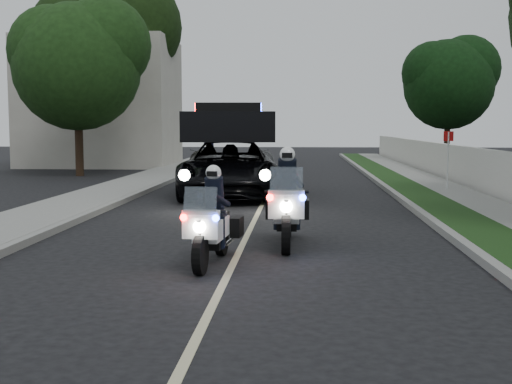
# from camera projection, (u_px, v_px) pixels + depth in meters

# --- Properties ---
(ground) EXTENTS (120.00, 120.00, 0.00)m
(ground) POSITION_uv_depth(u_px,v_px,m) (235.00, 261.00, 11.23)
(ground) COLOR black
(ground) RESTS_ON ground
(curb_right) EXTENTS (0.20, 60.00, 0.15)m
(curb_right) POSITION_uv_depth(u_px,v_px,m) (397.00, 196.00, 20.88)
(curb_right) COLOR gray
(curb_right) RESTS_ON ground
(grass_verge) EXTENTS (1.20, 60.00, 0.16)m
(grass_verge) POSITION_uv_depth(u_px,v_px,m) (420.00, 196.00, 20.84)
(grass_verge) COLOR #193814
(grass_verge) RESTS_ON ground
(sidewalk_right) EXTENTS (1.40, 60.00, 0.16)m
(sidewalk_right) POSITION_uv_depth(u_px,v_px,m) (463.00, 196.00, 20.75)
(sidewalk_right) COLOR gray
(sidewalk_right) RESTS_ON ground
(property_wall) EXTENTS (0.22, 60.00, 1.50)m
(property_wall) POSITION_uv_depth(u_px,v_px,m) (497.00, 175.00, 20.62)
(property_wall) COLOR beige
(property_wall) RESTS_ON ground
(curb_left) EXTENTS (0.20, 60.00, 0.15)m
(curb_left) POSITION_uv_depth(u_px,v_px,m) (137.00, 194.00, 21.43)
(curb_left) COLOR gray
(curb_left) RESTS_ON ground
(sidewalk_left) EXTENTS (2.00, 60.00, 0.16)m
(sidewalk_left) POSITION_uv_depth(u_px,v_px,m) (104.00, 194.00, 21.50)
(sidewalk_left) COLOR gray
(sidewalk_left) RESTS_ON ground
(building_far) EXTENTS (8.00, 6.00, 7.00)m
(building_far) POSITION_uv_depth(u_px,v_px,m) (101.00, 103.00, 37.37)
(building_far) COLOR #A8A396
(building_far) RESTS_ON ground
(lane_marking) EXTENTS (0.12, 50.00, 0.01)m
(lane_marking) POSITION_uv_depth(u_px,v_px,m) (266.00, 197.00, 21.16)
(lane_marking) COLOR #BFB78C
(lane_marking) RESTS_ON ground
(police_moto_left) EXTENTS (0.84, 1.96, 1.62)m
(police_moto_left) POSITION_uv_depth(u_px,v_px,m) (212.00, 264.00, 10.99)
(police_moto_left) COLOR white
(police_moto_left) RESTS_ON ground
(police_moto_right) EXTENTS (0.78, 2.20, 1.86)m
(police_moto_right) POSITION_uv_depth(u_px,v_px,m) (287.00, 245.00, 12.74)
(police_moto_right) COLOR silver
(police_moto_right) RESTS_ON ground
(police_suv) EXTENTS (3.46, 6.67, 3.15)m
(police_suv) POSITION_uv_depth(u_px,v_px,m) (230.00, 196.00, 21.56)
(police_suv) COLOR black
(police_suv) RESTS_ON ground
(bicycle) EXTENTS (0.80, 1.76, 0.89)m
(bicycle) POSITION_uv_depth(u_px,v_px,m) (209.00, 175.00, 30.70)
(bicycle) COLOR black
(bicycle) RESTS_ON ground
(cyclist) EXTENTS (0.63, 0.44, 1.68)m
(cyclist) POSITION_uv_depth(u_px,v_px,m) (209.00, 175.00, 30.70)
(cyclist) COLOR black
(cyclist) RESTS_ON ground
(sign_post) EXTENTS (0.35, 0.35, 2.14)m
(sign_post) POSITION_uv_depth(u_px,v_px,m) (447.00, 193.00, 22.54)
(sign_post) COLOR #AF0C12
(sign_post) RESTS_ON ground
(tree_right_e) EXTENTS (7.16, 7.16, 9.29)m
(tree_right_e) POSITION_uv_depth(u_px,v_px,m) (446.00, 162.00, 42.01)
(tree_right_e) COLOR black
(tree_right_e) RESTS_ON ground
(tree_left_near) EXTENTS (7.01, 7.01, 9.41)m
(tree_left_near) POSITION_uv_depth(u_px,v_px,m) (80.00, 176.00, 30.21)
(tree_left_near) COLOR #1B3C14
(tree_left_near) RESTS_ON ground
(tree_left_far) EXTENTS (7.48, 7.48, 12.31)m
(tree_left_far) POSITION_uv_depth(u_px,v_px,m) (106.00, 167.00, 37.17)
(tree_left_far) COLOR black
(tree_left_far) RESTS_ON ground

